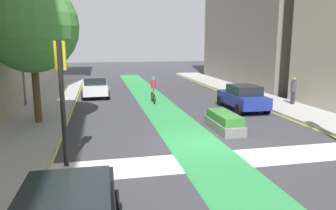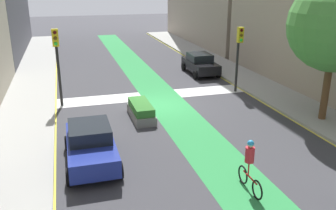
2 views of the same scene
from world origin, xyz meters
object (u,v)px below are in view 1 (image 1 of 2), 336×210
at_px(traffic_signal_near_left, 61,80).
at_px(car_blue_right_far, 243,97).
at_px(cyclist_in_lane, 153,89).
at_px(median_planter, 224,122).
at_px(pedestrian_sidewalk_right_a, 293,90).
at_px(street_tree_near, 31,27).
at_px(car_white_left_far, 95,87).

relative_size(traffic_signal_near_left, car_blue_right_far, 1.00).
distance_m(cyclist_in_lane, median_planter, 8.16).
height_order(car_blue_right_far, median_planter, car_blue_right_far).
bearing_deg(car_blue_right_far, cyclist_in_lane, 145.17).
xyz_separation_m(cyclist_in_lane, pedestrian_sidewalk_right_a, (8.89, -3.14, 0.09)).
bearing_deg(pedestrian_sidewalk_right_a, traffic_signal_near_left, -150.73).
bearing_deg(traffic_signal_near_left, car_blue_right_far, 36.24).
distance_m(traffic_signal_near_left, street_tree_near, 6.62).
bearing_deg(median_planter, traffic_signal_near_left, -156.84).
bearing_deg(car_blue_right_far, car_white_left_far, 142.42).
height_order(traffic_signal_near_left, car_blue_right_far, traffic_signal_near_left).
relative_size(pedestrian_sidewalk_right_a, street_tree_near, 0.25).
xyz_separation_m(traffic_signal_near_left, median_planter, (7.02, 3.00, -2.55)).
bearing_deg(street_tree_near, traffic_signal_near_left, -72.29).
xyz_separation_m(car_blue_right_far, car_white_left_far, (-9.14, 7.04, 0.00)).
height_order(car_blue_right_far, car_white_left_far, same).
relative_size(car_white_left_far, median_planter, 1.53).
distance_m(car_white_left_far, street_tree_near, 9.69).
bearing_deg(median_planter, car_blue_right_far, 55.57).
bearing_deg(cyclist_in_lane, traffic_signal_near_left, -114.19).
distance_m(car_blue_right_far, cyclist_in_lane, 6.21).
bearing_deg(street_tree_near, car_blue_right_far, 6.17).
relative_size(traffic_signal_near_left, cyclist_in_lane, 2.27).
xyz_separation_m(cyclist_in_lane, street_tree_near, (-6.80, -4.83, 3.96)).
bearing_deg(median_planter, pedestrian_sidewalk_right_a, 34.94).
bearing_deg(traffic_signal_near_left, pedestrian_sidewalk_right_a, 29.27).
bearing_deg(pedestrian_sidewalk_right_a, cyclist_in_lane, 160.53).
bearing_deg(car_blue_right_far, pedestrian_sidewalk_right_a, 6.08).
bearing_deg(median_planter, car_white_left_far, 118.63).
bearing_deg(car_white_left_far, traffic_signal_near_left, -93.30).
bearing_deg(car_white_left_far, car_blue_right_far, -37.58).
relative_size(car_blue_right_far, pedestrian_sidewalk_right_a, 2.37).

